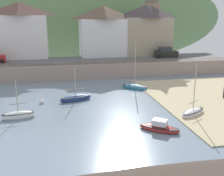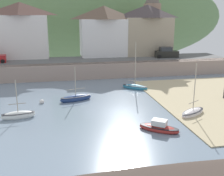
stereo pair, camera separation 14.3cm
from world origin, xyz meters
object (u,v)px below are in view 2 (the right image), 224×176
(waterfront_building_centre, at_px, (104,31))
(dinghy_open_wooden, at_px, (193,113))
(sailboat_blue_trim, at_px, (76,98))
(rowboat_small_beached, at_px, (18,115))
(mooring_buoy, at_px, (42,102))
(waterfront_building_left, at_px, (21,30))
(parked_car_by_wall, at_px, (166,53))
(waterfront_building_right, at_px, (147,30))
(motorboat_with_cabin, at_px, (135,87))
(church_with_spire, at_px, (152,17))
(sailboat_nearest_shore, at_px, (159,128))

(waterfront_building_centre, xyz_separation_m, dinghy_open_wooden, (4.45, -27.30, -6.80))
(sailboat_blue_trim, relative_size, rowboat_small_beached, 1.04)
(rowboat_small_beached, bearing_deg, mooring_buoy, 56.77)
(waterfront_building_centre, bearing_deg, waterfront_building_left, 180.00)
(dinghy_open_wooden, xyz_separation_m, rowboat_small_beached, (-17.29, 2.59, 0.02))
(parked_car_by_wall, bearing_deg, waterfront_building_centre, 161.42)
(waterfront_building_right, bearing_deg, mooring_buoy, -133.37)
(mooring_buoy, bearing_deg, motorboat_with_cabin, 18.40)
(waterfront_building_left, relative_size, church_with_spire, 0.69)
(waterfront_building_centre, height_order, dinghy_open_wooden, waterfront_building_centre)
(waterfront_building_centre, relative_size, motorboat_with_cabin, 1.39)
(waterfront_building_left, bearing_deg, church_with_spire, 8.91)
(church_with_spire, bearing_deg, sailboat_blue_trim, -126.23)
(church_with_spire, xyz_separation_m, sailboat_nearest_shore, (-10.99, -34.31, -9.34))
(motorboat_with_cabin, bearing_deg, sailboat_nearest_shore, -59.86)
(motorboat_with_cabin, bearing_deg, waterfront_building_left, 172.73)
(rowboat_small_beached, relative_size, mooring_buoy, 7.41)
(motorboat_with_cabin, bearing_deg, dinghy_open_wooden, -37.70)
(mooring_buoy, bearing_deg, sailboat_nearest_shore, -43.66)
(church_with_spire, relative_size, sailboat_nearest_shore, 3.85)
(waterfront_building_right, bearing_deg, church_with_spire, 59.82)
(waterfront_building_centre, bearing_deg, dinghy_open_wooden, -80.73)
(waterfront_building_centre, height_order, waterfront_building_right, waterfront_building_right)
(church_with_spire, distance_m, mooring_buoy, 33.79)
(dinghy_open_wooden, distance_m, mooring_buoy, 16.78)
(sailboat_blue_trim, height_order, mooring_buoy, sailboat_blue_trim)
(motorboat_with_cabin, height_order, rowboat_small_beached, motorboat_with_cabin)
(waterfront_building_left, relative_size, parked_car_by_wall, 2.31)
(sailboat_nearest_shore, bearing_deg, sailboat_blue_trim, 159.21)
(sailboat_nearest_shore, xyz_separation_m, mooring_buoy, (-10.50, 10.02, -0.12))
(church_with_spire, xyz_separation_m, mooring_buoy, (-21.49, -24.29, -9.46))
(dinghy_open_wooden, xyz_separation_m, parked_car_by_wall, (6.31, 22.80, 2.92))
(waterfront_building_right, xyz_separation_m, sailboat_blue_trim, (-15.23, -19.97, -6.91))
(waterfront_building_centre, distance_m, waterfront_building_right, 8.37)
(sailboat_blue_trim, bearing_deg, waterfront_building_left, 94.25)
(waterfront_building_right, distance_m, sailboat_blue_trim, 26.05)
(motorboat_with_cabin, height_order, sailboat_nearest_shore, motorboat_with_cabin)
(waterfront_building_left, relative_size, mooring_buoy, 17.63)
(waterfront_building_centre, height_order, sailboat_blue_trim, waterfront_building_centre)
(motorboat_with_cabin, height_order, mooring_buoy, motorboat_with_cabin)
(waterfront_building_left, relative_size, waterfront_building_centre, 1.06)
(waterfront_building_centre, bearing_deg, rowboat_small_beached, -117.45)
(church_with_spire, xyz_separation_m, sailboat_blue_trim, (-17.56, -23.97, -9.33))
(sailboat_nearest_shore, bearing_deg, dinghy_open_wooden, 69.18)
(waterfront_building_left, xyz_separation_m, waterfront_building_centre, (14.81, 0.00, -0.26))
(sailboat_nearest_shore, distance_m, rowboat_small_beached, 13.73)
(waterfront_building_left, height_order, mooring_buoy, waterfront_building_left)
(waterfront_building_left, distance_m, dinghy_open_wooden, 34.14)
(sailboat_blue_trim, xyz_separation_m, parked_car_by_wall, (17.63, 15.47, 2.91))
(dinghy_open_wooden, distance_m, rowboat_small_beached, 17.48)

